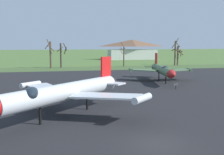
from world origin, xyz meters
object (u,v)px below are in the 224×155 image
(jet_fighter_front_right, at_px, (61,93))
(visitor_building, at_px, (132,49))
(jet_fighter_rear_left, at_px, (163,70))
(info_placard_rear_left, at_px, (176,86))

(jet_fighter_front_right, distance_m, visitor_building, 95.42)
(jet_fighter_front_right, bearing_deg, visitor_building, 69.99)
(jet_fighter_front_right, xyz_separation_m, jet_fighter_rear_left, (18.26, 20.28, -0.24))
(jet_fighter_rear_left, distance_m, visitor_building, 70.86)
(jet_fighter_front_right, xyz_separation_m, info_placard_rear_left, (17.09, 12.35, -1.85))
(jet_fighter_front_right, relative_size, jet_fighter_rear_left, 0.95)
(jet_fighter_front_right, bearing_deg, jet_fighter_rear_left, 48.01)
(jet_fighter_rear_left, relative_size, info_placard_rear_left, 17.67)
(jet_fighter_front_right, distance_m, jet_fighter_rear_left, 27.29)
(info_placard_rear_left, bearing_deg, jet_fighter_rear_left, 81.62)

